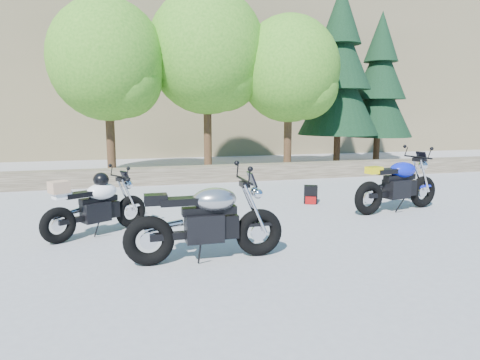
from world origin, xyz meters
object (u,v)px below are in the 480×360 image
(white_bike, at_px, (96,205))
(silver_bike, at_px, (207,222))
(backpack, at_px, (311,195))
(blue_bike, at_px, (398,185))

(white_bike, bearing_deg, silver_bike, -79.01)
(white_bike, relative_size, backpack, 4.14)
(silver_bike, height_order, white_bike, silver_bike)
(silver_bike, relative_size, white_bike, 1.32)
(blue_bike, xyz_separation_m, backpack, (-1.49, 1.21, -0.36))
(blue_bike, bearing_deg, backpack, 129.32)
(white_bike, bearing_deg, backpack, -14.06)
(blue_bike, distance_m, backpack, 1.95)
(white_bike, distance_m, backpack, 4.96)
(silver_bike, distance_m, backpack, 4.51)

